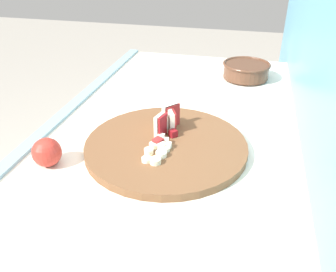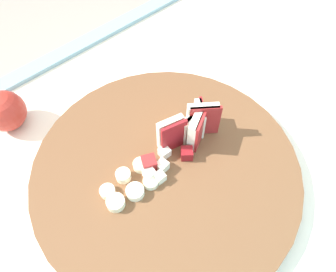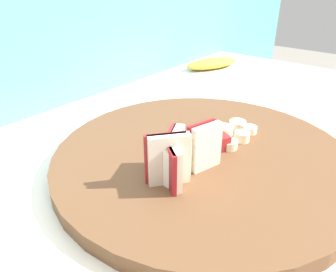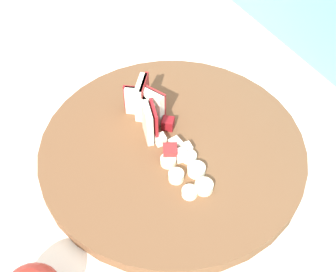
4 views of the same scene
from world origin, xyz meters
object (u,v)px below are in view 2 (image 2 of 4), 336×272
object	(u,v)px
apple_wedge_fan	(194,125)
apple_dice_pile	(161,163)
whole_apple	(5,111)
cutting_board	(166,168)
banana_slice_rows	(129,185)

from	to	relation	value
apple_wedge_fan	apple_dice_pile	world-z (taller)	apple_wedge_fan
apple_dice_pile	whole_apple	xyz separation A→B (m)	(0.13, -0.26, 0.01)
apple_dice_pile	whole_apple	distance (m)	0.29
cutting_board	whole_apple	size ratio (longest dim) A/B	5.92
cutting_board	banana_slice_rows	xyz separation A→B (m)	(0.07, -0.01, 0.02)
apple_dice_pile	whole_apple	bearing A→B (deg)	-63.54
cutting_board	whole_apple	world-z (taller)	whole_apple
cutting_board	apple_wedge_fan	size ratio (longest dim) A/B	4.16
apple_wedge_fan	banana_slice_rows	distance (m)	0.14
banana_slice_rows	cutting_board	bearing A→B (deg)	171.21
apple_wedge_fan	banana_slice_rows	size ratio (longest dim) A/B	1.10
apple_dice_pile	whole_apple	size ratio (longest dim) A/B	1.26
apple_wedge_fan	cutting_board	bearing A→B (deg)	9.41
cutting_board	banana_slice_rows	world-z (taller)	banana_slice_rows
cutting_board	apple_dice_pile	bearing A→B (deg)	-31.60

